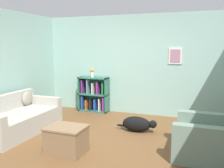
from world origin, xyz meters
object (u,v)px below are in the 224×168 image
(bookshelf, at_px, (94,95))
(dog, at_px, (138,124))
(coffee_table, at_px, (66,139))
(vase, at_px, (92,72))
(recliner_chair, at_px, (213,138))
(couch, at_px, (16,119))

(bookshelf, xyz_separation_m, dog, (1.57, -1.25, -0.28))
(bookshelf, distance_m, dog, 2.02)
(coffee_table, distance_m, vase, 2.91)
(bookshelf, xyz_separation_m, recliner_chair, (3.00, -2.02, -0.12))
(recliner_chair, xyz_separation_m, vase, (-3.04, 2.00, 0.76))
(bookshelf, distance_m, vase, 0.64)
(couch, distance_m, bookshelf, 2.30)
(bookshelf, bearing_deg, vase, -154.64)
(couch, bearing_deg, vase, 69.94)
(recliner_chair, distance_m, dog, 1.64)
(couch, relative_size, recliner_chair, 1.83)
(vase, bearing_deg, coffee_table, -74.31)
(vase, bearing_deg, bookshelf, 25.36)
(recliner_chair, bearing_deg, vase, 146.61)
(couch, bearing_deg, recliner_chair, 1.85)
(coffee_table, relative_size, dog, 0.72)
(coffee_table, bearing_deg, couch, 160.07)
(coffee_table, height_order, dog, coffee_table)
(couch, bearing_deg, bookshelf, 69.21)
(bookshelf, relative_size, recliner_chair, 0.92)
(bookshelf, relative_size, coffee_table, 1.49)
(couch, distance_m, dog, 2.55)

